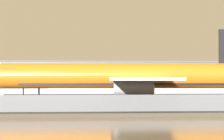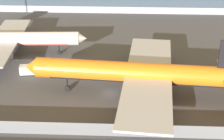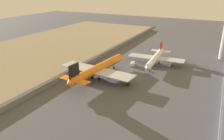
{
  "view_description": "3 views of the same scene",
  "coord_description": "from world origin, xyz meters",
  "views": [
    {
      "loc": [
        -2.08,
        -77.38,
        4.98
      ],
      "look_at": [
        3.36,
        0.91,
        6.45
      ],
      "focal_mm": 70.0,
      "sensor_mm": 36.0,
      "label": 1
    },
    {
      "loc": [
        3.72,
        -72.37,
        40.27
      ],
      "look_at": [
        0.17,
        4.15,
        3.75
      ],
      "focal_mm": 60.0,
      "sensor_mm": 36.0,
      "label": 2
    },
    {
      "loc": [
        100.58,
        56.27,
        46.85
      ],
      "look_at": [
        6.24,
        7.76,
        5.86
      ],
      "focal_mm": 35.0,
      "sensor_mm": 36.0,
      "label": 3
    }
  ],
  "objects": [
    {
      "name": "terminal_building",
      "position": [
        3.37,
        70.29,
        5.27
      ],
      "size": [
        110.09,
        20.44,
        10.52
      ],
      "color": "#9EA3AD",
      "rests_on": "ground"
    },
    {
      "name": "cargo_jet_orange",
      "position": [
        6.71,
        -0.51,
        5.24
      ],
      "size": [
        50.16,
        43.55,
        13.73
      ],
      "color": "orange",
      "rests_on": "ground"
    },
    {
      "name": "perimeter_fence",
      "position": [
        0.0,
        -16.0,
        1.32
      ],
      "size": [
        280.0,
        0.1,
        2.64
      ],
      "color": "slate",
      "rests_on": "ground"
    },
    {
      "name": "ground_plane",
      "position": [
        0.0,
        0.0,
        0.0
      ],
      "size": [
        500.0,
        500.0,
        0.0
      ],
      "primitive_type": "plane",
      "color": "#4C4C51"
    },
    {
      "name": "baggage_tug",
      "position": [
        7.5,
        17.28,
        0.81
      ],
      "size": [
        3.55,
        2.58,
        1.8
      ],
      "color": "#1E2328",
      "rests_on": "ground"
    },
    {
      "name": "shoreline_seawall",
      "position": [
        0.0,
        -20.5,
        0.25
      ],
      "size": [
        320.0,
        3.0,
        0.5
      ],
      "color": "#474238",
      "rests_on": "ground"
    }
  ]
}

